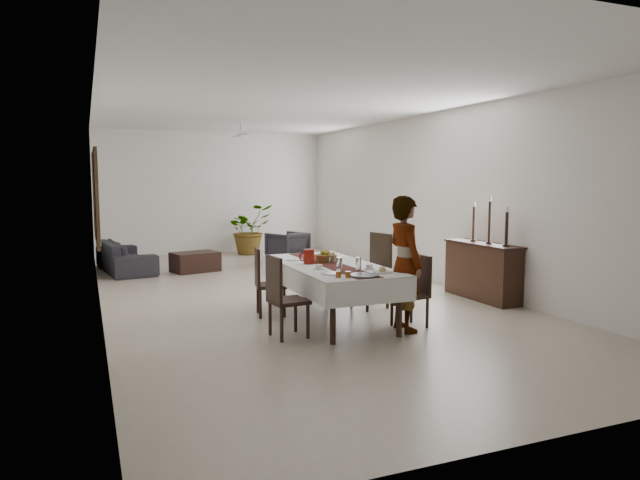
# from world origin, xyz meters

# --- Properties ---
(floor) EXTENTS (6.00, 12.00, 0.00)m
(floor) POSITION_xyz_m (0.00, 0.00, 0.00)
(floor) COLOR #BEAE97
(floor) RESTS_ON ground
(ceiling) EXTENTS (6.00, 12.00, 0.02)m
(ceiling) POSITION_xyz_m (0.00, 0.00, 3.20)
(ceiling) COLOR silver
(ceiling) RESTS_ON wall_back
(wall_back) EXTENTS (6.00, 0.02, 3.20)m
(wall_back) POSITION_xyz_m (0.00, 6.00, 1.60)
(wall_back) COLOR white
(wall_back) RESTS_ON floor
(wall_front) EXTENTS (6.00, 0.02, 3.20)m
(wall_front) POSITION_xyz_m (0.00, -6.00, 1.60)
(wall_front) COLOR white
(wall_front) RESTS_ON floor
(wall_left) EXTENTS (0.02, 12.00, 3.20)m
(wall_left) POSITION_xyz_m (-3.00, 0.00, 1.60)
(wall_left) COLOR white
(wall_left) RESTS_ON floor
(wall_right) EXTENTS (0.02, 12.00, 3.20)m
(wall_right) POSITION_xyz_m (3.00, 0.00, 1.60)
(wall_right) COLOR white
(wall_right) RESTS_ON floor
(dining_table_top) EXTENTS (1.04, 2.45, 0.05)m
(dining_table_top) POSITION_xyz_m (-0.05, -1.94, 0.74)
(dining_table_top) COLOR black
(dining_table_top) RESTS_ON table_leg_fl
(table_leg_fl) EXTENTS (0.07, 0.07, 0.71)m
(table_leg_fl) POSITION_xyz_m (-0.51, -3.10, 0.36)
(table_leg_fl) COLOR black
(table_leg_fl) RESTS_ON floor
(table_leg_fr) EXTENTS (0.07, 0.07, 0.71)m
(table_leg_fr) POSITION_xyz_m (0.39, -3.11, 0.36)
(table_leg_fr) COLOR black
(table_leg_fr) RESTS_ON floor
(table_leg_bl) EXTENTS (0.07, 0.07, 0.71)m
(table_leg_bl) POSITION_xyz_m (-0.48, -0.78, 0.36)
(table_leg_bl) COLOR black
(table_leg_bl) RESTS_ON floor
(table_leg_br) EXTENTS (0.07, 0.07, 0.71)m
(table_leg_br) POSITION_xyz_m (0.41, -0.79, 0.36)
(table_leg_br) COLOR black
(table_leg_br) RESTS_ON floor
(tablecloth_top) EXTENTS (1.23, 2.64, 0.01)m
(tablecloth_top) POSITION_xyz_m (-0.05, -1.94, 0.77)
(tablecloth_top) COLOR silver
(tablecloth_top) RESTS_ON dining_table_top
(tablecloth_drape_left) EXTENTS (0.04, 2.62, 0.30)m
(tablecloth_drape_left) POSITION_xyz_m (-0.64, -1.94, 0.62)
(tablecloth_drape_left) COLOR white
(tablecloth_drape_left) RESTS_ON dining_table_top
(tablecloth_drape_right) EXTENTS (0.04, 2.62, 0.30)m
(tablecloth_drape_right) POSITION_xyz_m (0.55, -1.95, 0.62)
(tablecloth_drape_right) COLOR silver
(tablecloth_drape_right) RESTS_ON dining_table_top
(tablecloth_drape_near) EXTENTS (1.20, 0.02, 0.30)m
(tablecloth_drape_near) POSITION_xyz_m (-0.06, -3.25, 0.62)
(tablecloth_drape_near) COLOR silver
(tablecloth_drape_near) RESTS_ON dining_table_top
(tablecloth_drape_far) EXTENTS (1.20, 0.02, 0.30)m
(tablecloth_drape_far) POSITION_xyz_m (-0.03, -0.64, 0.62)
(tablecloth_drape_far) COLOR white
(tablecloth_drape_far) RESTS_ON dining_table_top
(table_runner) EXTENTS (0.38, 2.54, 0.00)m
(table_runner) POSITION_xyz_m (-0.05, -1.94, 0.78)
(table_runner) COLOR #521C17
(table_runner) RESTS_ON tablecloth_top
(red_pitcher) EXTENTS (0.15, 0.15, 0.20)m
(red_pitcher) POSITION_xyz_m (-0.30, -1.79, 0.88)
(red_pitcher) COLOR maroon
(red_pitcher) RESTS_ON tablecloth_top
(pitcher_handle) EXTENTS (0.12, 0.02, 0.12)m
(pitcher_handle) POSITION_xyz_m (-0.38, -1.79, 0.88)
(pitcher_handle) COLOR maroon
(pitcher_handle) RESTS_ON red_pitcher
(wine_glass_near) EXTENTS (0.07, 0.07, 0.17)m
(wine_glass_near) POSITION_xyz_m (0.07, -2.61, 0.86)
(wine_glass_near) COLOR white
(wine_glass_near) RESTS_ON tablecloth_top
(wine_glass_mid) EXTENTS (0.07, 0.07, 0.17)m
(wine_glass_mid) POSITION_xyz_m (-0.15, -2.50, 0.86)
(wine_glass_mid) COLOR silver
(wine_glass_mid) RESTS_ON tablecloth_top
(wine_glass_far) EXTENTS (0.07, 0.07, 0.17)m
(wine_glass_far) POSITION_xyz_m (0.01, -1.89, 0.86)
(wine_glass_far) COLOR silver
(wine_glass_far) RESTS_ON tablecloth_top
(teacup_right) EXTENTS (0.09, 0.09, 0.06)m
(teacup_right) POSITION_xyz_m (0.25, -2.56, 0.80)
(teacup_right) COLOR white
(teacup_right) RESTS_ON saucer_right
(saucer_right) EXTENTS (0.15, 0.15, 0.01)m
(saucer_right) POSITION_xyz_m (0.25, -2.56, 0.78)
(saucer_right) COLOR white
(saucer_right) RESTS_ON tablecloth_top
(teacup_left) EXTENTS (0.09, 0.09, 0.06)m
(teacup_left) POSITION_xyz_m (-0.35, -2.30, 0.80)
(teacup_left) COLOR white
(teacup_left) RESTS_ON saucer_left
(saucer_left) EXTENTS (0.15, 0.15, 0.01)m
(saucer_left) POSITION_xyz_m (-0.35, -2.30, 0.78)
(saucer_left) COLOR silver
(saucer_left) RESTS_ON tablecloth_top
(plate_near_right) EXTENTS (0.24, 0.24, 0.02)m
(plate_near_right) POSITION_xyz_m (0.28, -2.86, 0.78)
(plate_near_right) COLOR white
(plate_near_right) RESTS_ON tablecloth_top
(bread_near_right) EXTENTS (0.09, 0.09, 0.09)m
(bread_near_right) POSITION_xyz_m (0.28, -2.86, 0.81)
(bread_near_right) COLOR #DEB26C
(bread_near_right) RESTS_ON plate_near_right
(plate_near_left) EXTENTS (0.24, 0.24, 0.02)m
(plate_near_left) POSITION_xyz_m (-0.36, -2.70, 0.78)
(plate_near_left) COLOR silver
(plate_near_left) RESTS_ON tablecloth_top
(plate_far_left) EXTENTS (0.24, 0.24, 0.02)m
(plate_far_left) POSITION_xyz_m (-0.36, -1.38, 0.78)
(plate_far_left) COLOR silver
(plate_far_left) RESTS_ON tablecloth_top
(serving_tray) EXTENTS (0.37, 0.37, 0.02)m
(serving_tray) POSITION_xyz_m (-0.06, -3.01, 0.78)
(serving_tray) COLOR #3E3E42
(serving_tray) RESTS_ON tablecloth_top
(jam_jar_a) EXTENTS (0.07, 0.07, 0.08)m
(jam_jar_a) POSITION_xyz_m (-0.28, -3.04, 0.81)
(jam_jar_a) COLOR brown
(jam_jar_a) RESTS_ON tablecloth_top
(jam_jar_b) EXTENTS (0.07, 0.07, 0.08)m
(jam_jar_b) POSITION_xyz_m (-0.38, -2.98, 0.81)
(jam_jar_b) COLOR #914715
(jam_jar_b) RESTS_ON tablecloth_top
(jam_jar_c) EXTENTS (0.07, 0.07, 0.08)m
(jam_jar_c) POSITION_xyz_m (-0.33, -2.88, 0.81)
(jam_jar_c) COLOR brown
(jam_jar_c) RESTS_ON tablecloth_top
(fruit_basket) EXTENTS (0.30, 0.30, 0.10)m
(fruit_basket) POSITION_xyz_m (0.01, -1.69, 0.82)
(fruit_basket) COLOR brown
(fruit_basket) RESTS_ON tablecloth_top
(fruit_red) EXTENTS (0.09, 0.09, 0.09)m
(fruit_red) POSITION_xyz_m (0.04, -1.67, 0.90)
(fruit_red) COLOR #9F280F
(fruit_red) RESTS_ON fruit_basket
(fruit_green) EXTENTS (0.08, 0.08, 0.08)m
(fruit_green) POSITION_xyz_m (-0.03, -1.66, 0.90)
(fruit_green) COLOR olive
(fruit_green) RESTS_ON fruit_basket
(fruit_yellow) EXTENTS (0.09, 0.09, 0.09)m
(fruit_yellow) POSITION_xyz_m (0.01, -1.74, 0.90)
(fruit_yellow) COLOR gold
(fruit_yellow) RESTS_ON fruit_basket
(chair_right_near_seat) EXTENTS (0.45, 0.45, 0.05)m
(chair_right_near_seat) POSITION_xyz_m (0.76, -2.74, 0.42)
(chair_right_near_seat) COLOR black
(chair_right_near_seat) RESTS_ON chair_right_near_leg_fl
(chair_right_near_leg_fl) EXTENTS (0.05, 0.05, 0.40)m
(chair_right_near_leg_fl) POSITION_xyz_m (0.94, -2.89, 0.20)
(chair_right_near_leg_fl) COLOR black
(chair_right_near_leg_fl) RESTS_ON floor
(chair_right_near_leg_fr) EXTENTS (0.05, 0.05, 0.40)m
(chair_right_near_leg_fr) POSITION_xyz_m (0.90, -2.56, 0.20)
(chair_right_near_leg_fr) COLOR black
(chair_right_near_leg_fr) RESTS_ON floor
(chair_right_near_leg_bl) EXTENTS (0.05, 0.05, 0.40)m
(chair_right_near_leg_bl) POSITION_xyz_m (0.61, -2.93, 0.20)
(chair_right_near_leg_bl) COLOR black
(chair_right_near_leg_bl) RESTS_ON floor
(chair_right_near_leg_br) EXTENTS (0.05, 0.05, 0.40)m
(chair_right_near_leg_br) POSITION_xyz_m (0.57, -2.60, 0.20)
(chair_right_near_leg_br) COLOR black
(chair_right_near_leg_br) RESTS_ON floor
(chair_right_near_back) EXTENTS (0.09, 0.40, 0.51)m
(chair_right_near_back) POSITION_xyz_m (0.94, -2.72, 0.69)
(chair_right_near_back) COLOR black
(chair_right_near_back) RESTS_ON chair_right_near_seat
(chair_right_far_seat) EXTENTS (0.57, 0.57, 0.05)m
(chair_right_far_seat) POSITION_xyz_m (0.79, -1.53, 0.50)
(chair_right_far_seat) COLOR black
(chair_right_far_seat) RESTS_ON chair_right_far_leg_fl
(chair_right_far_leg_fl) EXTENTS (0.06, 0.06, 0.47)m
(chair_right_far_leg_fl) POSITION_xyz_m (1.02, -1.68, 0.24)
(chair_right_far_leg_fl) COLOR black
(chair_right_far_leg_fl) RESTS_ON floor
(chair_right_far_leg_fr) EXTENTS (0.06, 0.06, 0.47)m
(chair_right_far_leg_fr) POSITION_xyz_m (0.94, -1.30, 0.24)
(chair_right_far_leg_fr) COLOR black
(chair_right_far_leg_fr) RESTS_ON floor
(chair_right_far_leg_bl) EXTENTS (0.06, 0.06, 0.47)m
(chair_right_far_leg_bl) POSITION_xyz_m (0.64, -1.76, 0.24)
(chair_right_far_leg_bl) COLOR black
(chair_right_far_leg_bl) RESTS_ON floor
(chair_right_far_leg_br) EXTENTS (0.06, 0.06, 0.47)m
(chair_right_far_leg_br) POSITION_xyz_m (0.56, -1.38, 0.24)
(chair_right_far_leg_br) COLOR black
(chair_right_far_leg_br) RESTS_ON floor
(chair_right_far_back) EXTENTS (0.14, 0.48, 0.61)m
(chair_right_far_back) POSITION_xyz_m (1.00, -1.48, 0.83)
(chair_right_far_back) COLOR black
(chair_right_far_back) RESTS_ON chair_right_far_seat
(chair_left_near_seat) EXTENTS (0.47, 0.47, 0.05)m
(chair_left_near_seat) POSITION_xyz_m (-0.88, -2.60, 0.45)
(chair_left_near_seat) COLOR black
(chair_left_near_seat) RESTS_ON chair_left_near_leg_fl
(chair_left_near_leg_fl) EXTENTS (0.05, 0.05, 0.43)m
(chair_left_near_leg_fl) POSITION_xyz_m (-1.07, -2.44, 0.21)
(chair_left_near_leg_fl) COLOR black
(chair_left_near_leg_fl) RESTS_ON floor
(chair_left_near_leg_fr) EXTENTS (0.05, 0.05, 0.43)m
(chair_left_near_leg_fr) POSITION_xyz_m (-1.04, -2.79, 0.21)
(chair_left_near_leg_fr) COLOR black
(chair_left_near_leg_fr) RESTS_ON floor
(chair_left_near_leg_bl) EXTENTS (0.05, 0.05, 0.43)m
(chair_left_near_leg_bl) POSITION_xyz_m (-0.72, -2.40, 0.21)
(chair_left_near_leg_bl) COLOR black
(chair_left_near_leg_bl) RESTS_ON floor
(chair_left_near_leg_br) EXTENTS (0.05, 0.05, 0.43)m
(chair_left_near_leg_br) POSITION_xyz_m (-0.69, -2.75, 0.21)
(chair_left_near_leg_br) COLOR black
(chair_left_near_leg_br) RESTS_ON floor
(chair_left_near_back) EXTENTS (0.08, 0.43, 0.55)m
(chair_left_near_back) POSITION_xyz_m (-1.08, -2.61, 0.74)
(chair_left_near_back) COLOR black
(chair_left_near_back) RESTS_ON chair_left_near_seat
(chair_left_far_seat) EXTENTS (0.48, 0.48, 0.05)m
(chair_left_far_seat) POSITION_xyz_m (-0.74, -1.42, 0.43)
(chair_left_far_seat) COLOR black
(chair_left_far_seat) RESTS_ON chair_left_far_leg_fl
(chair_left_far_leg_fl) EXTENTS (0.05, 0.05, 0.41)m
(chair_left_far_leg_fl) POSITION_xyz_m (-0.88, -1.22, 0.20)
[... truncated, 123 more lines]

